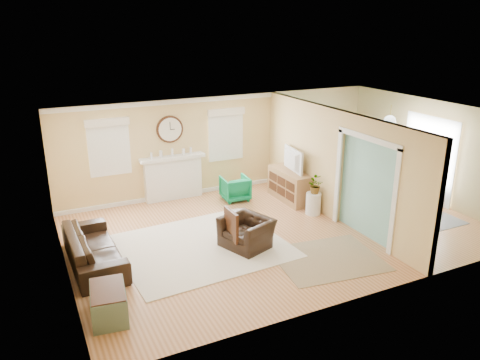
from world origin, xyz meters
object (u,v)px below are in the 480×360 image
object	(u,v)px
eames_chair	(247,232)
sofa	(94,248)
green_chair	(235,188)
credenza	(289,185)
dining_table	(380,198)

from	to	relation	value
eames_chair	sofa	bearing A→B (deg)	-122.01
green_chair	credenza	size ratio (longest dim) A/B	0.47
green_chair	dining_table	bearing A→B (deg)	147.71
sofa	green_chair	bearing A→B (deg)	-64.99
sofa	green_chair	size ratio (longest dim) A/B	3.29
sofa	dining_table	world-z (taller)	sofa
sofa	credenza	size ratio (longest dim) A/B	1.56
eames_chair	dining_table	bearing A→B (deg)	75.16
dining_table	credenza	bearing A→B (deg)	57.36
sofa	green_chair	distance (m)	4.36
green_chair	credenza	bearing A→B (deg)	157.38
green_chair	dining_table	xyz separation A→B (m)	(2.96, -2.18, -0.01)
eames_chair	green_chair	size ratio (longest dim) A/B	1.40
sofa	dining_table	distance (m)	6.87
dining_table	green_chair	bearing A→B (deg)	63.31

